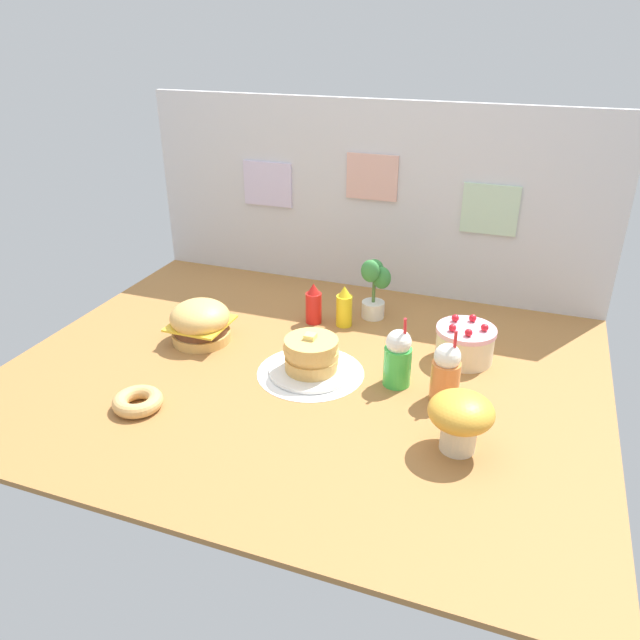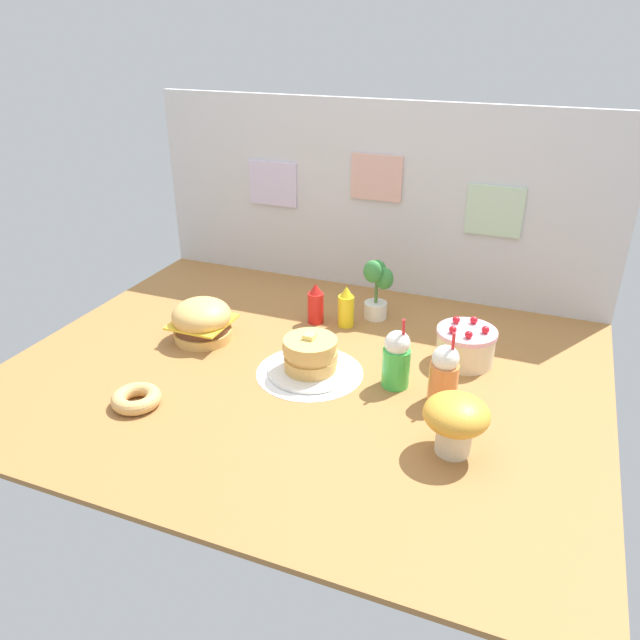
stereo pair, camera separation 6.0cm
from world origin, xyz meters
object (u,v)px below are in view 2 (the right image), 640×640
layer_cake (465,345)px  mustard_bottle (346,308)px  donut_pink_glaze (136,398)px  potted_plant (377,287)px  burger (202,321)px  ketchup_bottle (316,304)px  orange_float_cup (444,375)px  mushroom_stool (456,419)px  pancake_stack (310,357)px  cream_soda_cup (396,359)px

layer_cake → mustard_bottle: mustard_bottle is taller
donut_pink_glaze → potted_plant: (0.56, 0.96, 0.12)m
burger → ketchup_bottle: size_ratio=1.33×
burger → donut_pink_glaze: 0.51m
orange_float_cup → potted_plant: size_ratio=0.98×
burger → donut_pink_glaze: size_ratio=1.43×
mustard_bottle → mushroom_stool: bearing=-49.2°
layer_cake → potted_plant: (-0.43, 0.25, 0.08)m
pancake_stack → mustard_bottle: size_ratio=1.70×
mustard_bottle → cream_soda_cup: 0.51m
burger → ketchup_bottle: (0.38, 0.32, 0.00)m
potted_plant → pancake_stack: bearing=-99.3°
mustard_bottle → burger: bearing=-146.6°
burger → layer_cake: burger is taller
burger → potted_plant: bearing=37.0°
cream_soda_cup → orange_float_cup: same height
mustard_bottle → donut_pink_glaze: bearing=-118.9°
mustard_bottle → orange_float_cup: 0.66m
donut_pink_glaze → potted_plant: 1.12m
pancake_stack → mustard_bottle: mustard_bottle is taller
ketchup_bottle → mushroom_stool: size_ratio=0.91×
pancake_stack → layer_cake: (0.52, 0.30, 0.00)m
pancake_stack → ketchup_bottle: bearing=109.4°
layer_cake → potted_plant: 0.50m
ketchup_bottle → burger: bearing=-139.8°
mustard_bottle → mushroom_stool: size_ratio=0.91×
ketchup_bottle → mustard_bottle: 0.13m
layer_cake → mushroom_stool: size_ratio=1.13×
burger → potted_plant: size_ratio=0.87×
orange_float_cup → donut_pink_glaze: orange_float_cup is taller
mustard_bottle → layer_cake: bearing=-13.2°
potted_plant → mushroom_stool: (0.50, -0.81, -0.03)m
mustard_bottle → orange_float_cup: (0.51, -0.43, 0.02)m
layer_cake → donut_pink_glaze: (-0.99, -0.72, -0.04)m
ketchup_bottle → mustard_bottle: same height
burger → ketchup_bottle: 0.49m
layer_cake → mustard_bottle: (-0.53, 0.12, 0.01)m
ketchup_bottle → orange_float_cup: bearing=-32.7°
ketchup_bottle → mustard_bottle: bearing=8.1°
mustard_bottle → orange_float_cup: bearing=-40.3°
ketchup_bottle → cream_soda_cup: cream_soda_cup is taller
layer_cake → cream_soda_cup: size_ratio=0.83×
mushroom_stool → ketchup_bottle: bearing=137.3°
donut_pink_glaze → layer_cake: bearing=35.8°
pancake_stack → cream_soda_cup: (0.32, 0.04, 0.04)m
burger → layer_cake: bearing=11.5°
ketchup_bottle → potted_plant: bearing=31.2°
pancake_stack → cream_soda_cup: 0.32m
burger → donut_pink_glaze: (0.04, -0.51, -0.06)m
cream_soda_cup → mushroom_stool: 0.40m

